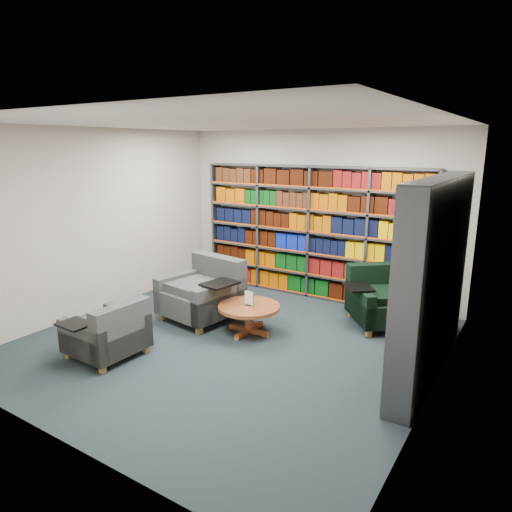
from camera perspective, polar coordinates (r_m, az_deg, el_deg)
The scene contains 7 objects.
room_shell at distance 5.72m, azimuth -3.23°, elevation 2.21°, with size 5.02×5.02×2.82m.
bookshelf_back at distance 7.76m, azimuth 6.92°, elevation 2.91°, with size 4.00×0.28×2.20m.
bookshelf_right at distance 5.43m, azimuth 21.37°, elevation -2.64°, with size 0.28×2.50×2.20m.
chair_teal_left at distance 6.91m, azimuth -6.33°, elevation -4.75°, with size 1.24×1.12×0.90m.
chair_green_right at distance 6.91m, azimuth 15.56°, elevation -5.42°, with size 1.28×1.28×0.83m.
chair_teal_front at distance 5.90m, azimuth -17.78°, elevation -9.35°, with size 0.82×0.95×0.72m.
coffee_table at distance 6.31m, azimuth -0.88°, elevation -6.87°, with size 0.85×0.85×0.60m.
Camera 1 is at (3.27, -4.55, 2.53)m, focal length 32.00 mm.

